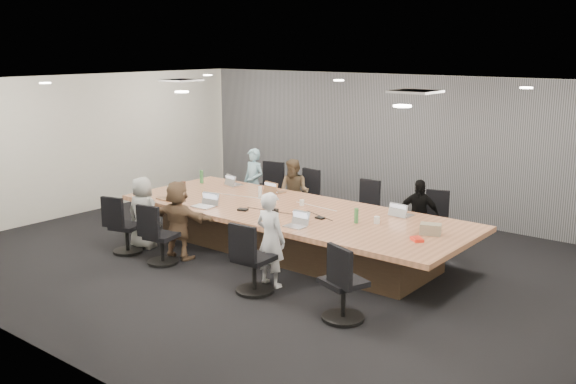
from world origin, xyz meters
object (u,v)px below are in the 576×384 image
Objects in this scene: snack_packet at (417,239)px; chair_6 at (254,264)px; person_5 at (178,220)px; person_1 at (294,193)px; bottle_green_right at (356,216)px; bottle_clear at (260,192)px; laptop_4 at (168,199)px; person_4 at (143,213)px; laptop_5 at (203,207)px; chair_5 at (162,241)px; laptop_1 at (276,192)px; bottle_green_left at (202,177)px; laptop_6 at (295,227)px; mug_brown at (183,184)px; laptop_0 at (235,184)px; stapler at (274,210)px; canvas_bag at (431,229)px; person_3 at (418,216)px; chair_2 at (362,213)px; chair_0 at (265,192)px; chair_7 at (343,288)px; chair_3 at (427,226)px; conference_table at (292,229)px; chair_4 at (127,231)px; chair_1 at (305,201)px; laptop_3 at (402,215)px; person_6 at (271,239)px.

chair_6 is at bearing -140.65° from snack_packet.
person_1 is at bearing -105.60° from person_5.
bottle_green_right reaches higher than bottle_clear.
laptop_4 is (-1.12, -2.15, 0.11)m from person_1.
laptop_5 is at bearing -160.47° from person_4.
chair_5 is 2.36× the size of laptop_1.
bottle_green_right is at bearing -8.18° from bottle_green_left.
laptop_6 is at bearing 86.63° from chair_6.
person_5 is at bearing -44.92° from mug_brown.
person_5 reaches higher than bottle_clear.
bottle_green_left is at bearing 35.48° from laptop_0.
canvas_bag reaches higher than stapler.
person_1 is at bearing 73.57° from chair_5.
person_3 reaches higher than stapler.
stapler is at bearing 19.43° from laptop_5.
chair_5 reaches higher than chair_2.
laptop_0 is (0.00, -0.90, 0.31)m from chair_0.
laptop_4 is at bearing -164.83° from person_3.
laptop_5 is at bearing 151.62° from chair_6.
chair_7 is at bearing -32.57° from bottle_clear.
chair_3 is 0.57× the size of person_5.
person_1 is at bearing 154.45° from snack_packet.
conference_table is at bearing 130.46° from laptop_6.
laptop_6 is at bearing 2.14° from chair_4.
person_3 is 3.46× the size of laptop_4.
chair_5 is 1.93m from chair_6.
chair_1 is 1.11× the size of chair_3.
laptop_5 is 1.93m from bottle_green_left.
chair_4 is 3.28× the size of bottle_green_right.
laptop_3 is (2.60, -0.90, 0.35)m from chair_1.
bottle_green_right reaches higher than laptop_1.
chair_5 is at bearing -146.56° from bottle_green_right.
person_4 is 5.69× the size of bottle_clear.
chair_4 is 1.00× the size of chair_5.
person_6 is at bearing -148.31° from snack_packet.
bottle_green_right reaches higher than laptop_6.
chair_5 is at bearing 32.28° from chair_3.
laptop_3 is at bearing 154.29° from chair_0.
chair_3 is 1.84m from bottle_green_right.
laptop_4 is (-0.09, -1.60, 0.00)m from laptop_0.
snack_packet is (3.42, -1.63, 0.13)m from person_1.
bottle_clear reaches higher than chair_7.
person_1 reaches higher than stapler.
canvas_bag reaches higher than chair_0.
bottle_green_right reaches higher than canvas_bag.
chair_5 is 3.94m from snack_packet.
laptop_0 is 0.84× the size of laptop_4.
person_4 is at bearing 46.63° from chair_2.
chair_0 is at bearing 148.84° from person_1.
bottle_clear is at bearing -171.46° from person_3.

